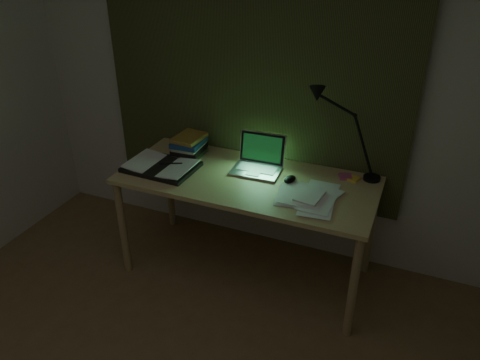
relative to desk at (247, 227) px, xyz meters
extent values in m
cube|color=beige|center=(-0.14, 0.45, 0.86)|extent=(3.50, 0.00, 2.50)
cube|color=#2F3219|center=(-0.14, 0.41, 1.06)|extent=(2.20, 0.06, 2.00)
ellipsoid|color=black|center=(0.28, 0.06, 0.41)|extent=(0.09, 0.12, 0.04)
cube|color=yellow|center=(0.65, 0.25, 0.39)|extent=(0.09, 0.09, 0.02)
cube|color=#C94E7C|center=(0.60, 0.25, 0.39)|extent=(0.10, 0.10, 0.02)
camera|label=1|loc=(0.99, -2.51, 1.86)|focal=35.00mm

